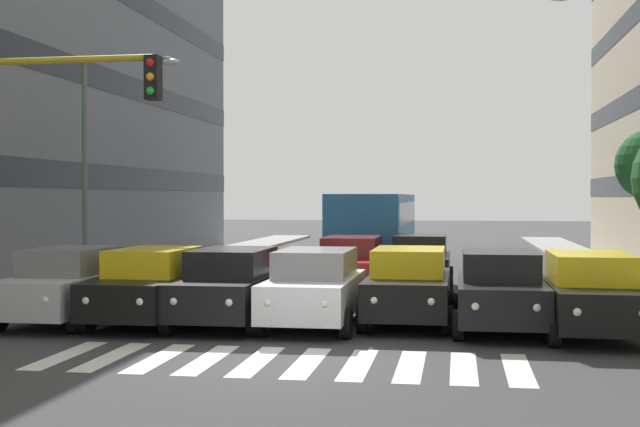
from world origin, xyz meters
name	(u,v)px	position (x,y,z in m)	size (l,w,h in m)	color
ground_plane	(282,362)	(0.00, 0.00, 0.00)	(180.00, 180.00, 0.00)	#38383A
building_right_block_0	(14,52)	(15.78, -19.23, 9.14)	(11.68, 24.58, 18.27)	slate
crosswalk_markings	(282,362)	(0.00, 0.00, 0.00)	(8.55, 2.80, 0.01)	silver
car_0	(591,294)	(-5.78, -3.71, 0.89)	(2.02, 4.44, 1.72)	black
car_1	(500,290)	(-3.96, -4.20, 0.89)	(2.02, 4.44, 1.72)	black
car_2	(409,285)	(-1.95, -4.82, 0.89)	(2.02, 4.44, 1.72)	black
car_3	(315,287)	(0.10, -4.07, 0.89)	(2.02, 4.44, 1.72)	silver
car_4	(231,286)	(2.02, -4.01, 0.89)	(2.02, 4.44, 1.72)	black
car_5	(152,285)	(3.83, -3.85, 0.89)	(2.02, 4.44, 1.72)	black
car_6	(69,284)	(5.82, -3.78, 0.89)	(2.02, 4.44, 1.72)	#B2B7BC
car_row2_0	(352,265)	(0.06, -10.38, 0.89)	(2.02, 4.44, 1.72)	maroon
car_row2_1	(420,262)	(-1.90, -11.97, 0.89)	(2.02, 4.44, 1.72)	black
bus_behind_traffic	(375,224)	(0.10, -18.16, 1.86)	(2.78, 10.50, 3.00)	#286BAD
street_lamp_right	(101,145)	(7.45, -9.28, 4.44)	(3.04, 0.28, 6.96)	#4C6B56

